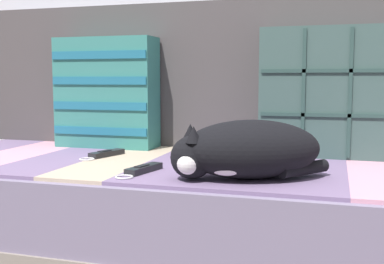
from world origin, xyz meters
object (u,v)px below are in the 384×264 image
at_px(couch, 185,215).
at_px(throw_pillow_striped, 107,93).
at_px(sleeping_cat, 244,151).
at_px(game_remote_near, 142,169).
at_px(throw_pillow_quilted, 327,92).
at_px(game_remote_far, 105,154).

xyz_separation_m(couch, throw_pillow_striped, (-0.38, 0.20, 0.40)).
distance_m(sleeping_cat, game_remote_near, 0.29).
xyz_separation_m(throw_pillow_quilted, sleeping_cat, (-0.20, -0.45, -0.14)).
height_order(couch, game_remote_far, game_remote_far).
bearing_deg(game_remote_near, throw_pillow_quilted, 42.66).
xyz_separation_m(sleeping_cat, game_remote_near, (-0.29, -0.00, -0.07)).
distance_m(throw_pillow_quilted, game_remote_far, 0.78).
xyz_separation_m(game_remote_near, game_remote_far, (-0.23, 0.23, 0.00)).
relative_size(couch, throw_pillow_quilted, 4.39).
bearing_deg(game_remote_far, throw_pillow_quilted, 17.13).
xyz_separation_m(couch, game_remote_near, (-0.05, -0.24, 0.20)).
bearing_deg(sleeping_cat, game_remote_near, -179.94).
xyz_separation_m(throw_pillow_quilted, throw_pillow_striped, (-0.81, -0.00, -0.01)).
relative_size(throw_pillow_striped, sleeping_cat, 0.98).
xyz_separation_m(throw_pillow_quilted, game_remote_near, (-0.48, -0.45, -0.21)).
relative_size(game_remote_near, game_remote_far, 1.00).
distance_m(couch, throw_pillow_striped, 0.58).
xyz_separation_m(throw_pillow_striped, game_remote_near, (0.33, -0.45, -0.20)).
height_order(throw_pillow_quilted, game_remote_far, throw_pillow_quilted).
distance_m(throw_pillow_quilted, throw_pillow_striped, 0.81).
relative_size(throw_pillow_quilted, game_remote_near, 2.29).
distance_m(throw_pillow_quilted, game_remote_near, 0.69).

